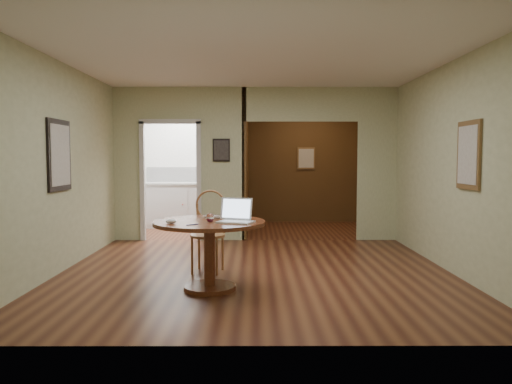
{
  "coord_description": "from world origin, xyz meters",
  "views": [
    {
      "loc": [
        -0.01,
        -6.31,
        1.48
      ],
      "look_at": [
        0.0,
        -0.2,
        1.05
      ],
      "focal_mm": 35.0,
      "sensor_mm": 36.0,
      "label": 1
    }
  ],
  "objects_px": {
    "dining_table": "(209,239)",
    "chair": "(209,226)",
    "closed_laptop": "(217,217)",
    "open_laptop": "(236,216)"
  },
  "relations": [
    {
      "from": "closed_laptop",
      "to": "chair",
      "type": "bearing_deg",
      "value": 114.54
    },
    {
      "from": "dining_table",
      "to": "closed_laptop",
      "type": "bearing_deg",
      "value": 73.14
    },
    {
      "from": "dining_table",
      "to": "chair",
      "type": "xyz_separation_m",
      "value": [
        -0.09,
        0.92,
        0.01
      ]
    },
    {
      "from": "dining_table",
      "to": "chair",
      "type": "height_order",
      "value": "chair"
    },
    {
      "from": "dining_table",
      "to": "closed_laptop",
      "type": "relative_size",
      "value": 3.54
    },
    {
      "from": "dining_table",
      "to": "chair",
      "type": "bearing_deg",
      "value": 95.72
    },
    {
      "from": "dining_table",
      "to": "closed_laptop",
      "type": "height_order",
      "value": "closed_laptop"
    },
    {
      "from": "dining_table",
      "to": "chair",
      "type": "relative_size",
      "value": 1.18
    },
    {
      "from": "dining_table",
      "to": "closed_laptop",
      "type": "xyz_separation_m",
      "value": [
        0.07,
        0.22,
        0.21
      ]
    },
    {
      "from": "open_laptop",
      "to": "dining_table",
      "type": "bearing_deg",
      "value": -176.62
    }
  ]
}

